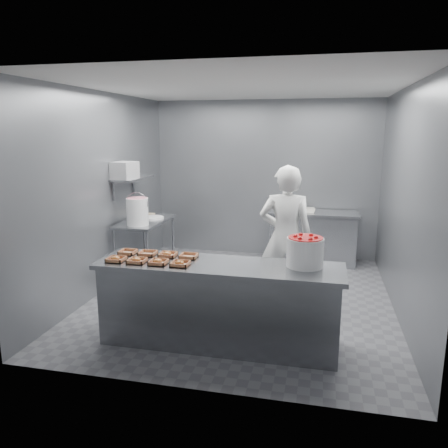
# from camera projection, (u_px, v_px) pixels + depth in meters

# --- Properties ---
(floor) EXTENTS (4.50, 4.50, 0.00)m
(floor) POSITION_uv_depth(u_px,v_px,m) (241.00, 297.00, 6.05)
(floor) COLOR #4C4C51
(floor) RESTS_ON ground
(ceiling) EXTENTS (4.50, 4.50, 0.00)m
(ceiling) POSITION_uv_depth(u_px,v_px,m) (243.00, 87.00, 5.46)
(ceiling) COLOR white
(ceiling) RESTS_ON wall_back
(wall_back) EXTENTS (4.00, 0.04, 2.80)m
(wall_back) POSITION_uv_depth(u_px,v_px,m) (265.00, 179.00, 7.90)
(wall_back) COLOR slate
(wall_back) RESTS_ON ground
(wall_left) EXTENTS (0.04, 4.50, 2.80)m
(wall_left) POSITION_uv_depth(u_px,v_px,m) (104.00, 193.00, 6.18)
(wall_left) COLOR slate
(wall_left) RESTS_ON ground
(wall_right) EXTENTS (0.04, 4.50, 2.80)m
(wall_right) POSITION_uv_depth(u_px,v_px,m) (404.00, 203.00, 5.32)
(wall_right) COLOR slate
(wall_right) RESTS_ON ground
(service_counter) EXTENTS (2.60, 0.70, 0.90)m
(service_counter) POSITION_uv_depth(u_px,v_px,m) (219.00, 304.00, 4.66)
(service_counter) COLOR slate
(service_counter) RESTS_ON ground
(prep_table) EXTENTS (0.60, 1.20, 0.90)m
(prep_table) POSITION_uv_depth(u_px,v_px,m) (145.00, 239.00, 6.85)
(prep_table) COLOR slate
(prep_table) RESTS_ON ground
(back_counter) EXTENTS (1.50, 0.60, 0.90)m
(back_counter) POSITION_uv_depth(u_px,v_px,m) (313.00, 237.00, 7.57)
(back_counter) COLOR slate
(back_counter) RESTS_ON ground
(wall_shelf) EXTENTS (0.35, 0.90, 0.03)m
(wall_shelf) POSITION_uv_depth(u_px,v_px,m) (133.00, 178.00, 6.68)
(wall_shelf) COLOR slate
(wall_shelf) RESTS_ON wall_left
(tray_0) EXTENTS (0.19, 0.18, 0.06)m
(tray_0) POSITION_uv_depth(u_px,v_px,m) (116.00, 259.00, 4.66)
(tray_0) COLOR tan
(tray_0) RESTS_ON service_counter
(tray_1) EXTENTS (0.19, 0.18, 0.06)m
(tray_1) POSITION_uv_depth(u_px,v_px,m) (137.00, 260.00, 4.61)
(tray_1) COLOR tan
(tray_1) RESTS_ON service_counter
(tray_2) EXTENTS (0.19, 0.18, 0.06)m
(tray_2) POSITION_uv_depth(u_px,v_px,m) (158.00, 262.00, 4.56)
(tray_2) COLOR tan
(tray_2) RESTS_ON service_counter
(tray_3) EXTENTS (0.19, 0.18, 0.06)m
(tray_3) POSITION_uv_depth(u_px,v_px,m) (180.00, 263.00, 4.51)
(tray_3) COLOR tan
(tray_3) RESTS_ON service_counter
(tray_4) EXTENTS (0.19, 0.18, 0.04)m
(tray_4) POSITION_uv_depth(u_px,v_px,m) (128.00, 252.00, 4.94)
(tray_4) COLOR tan
(tray_4) RESTS_ON service_counter
(tray_5) EXTENTS (0.19, 0.18, 0.04)m
(tray_5) POSITION_uv_depth(u_px,v_px,m) (148.00, 253.00, 4.89)
(tray_5) COLOR tan
(tray_5) RESTS_ON service_counter
(tray_6) EXTENTS (0.19, 0.18, 0.06)m
(tray_6) POSITION_uv_depth(u_px,v_px,m) (168.00, 254.00, 4.84)
(tray_6) COLOR tan
(tray_6) RESTS_ON service_counter
(tray_7) EXTENTS (0.19, 0.18, 0.04)m
(tray_7) POSITION_uv_depth(u_px,v_px,m) (189.00, 256.00, 4.78)
(tray_7) COLOR tan
(tray_7) RESTS_ON service_counter
(worker) EXTENTS (0.69, 0.47, 1.85)m
(worker) POSITION_uv_depth(u_px,v_px,m) (286.00, 237.00, 5.58)
(worker) COLOR silver
(worker) RESTS_ON ground
(strawberry_tub) EXTENTS (0.37, 0.37, 0.31)m
(strawberry_tub) POSITION_uv_depth(u_px,v_px,m) (305.00, 251.00, 4.45)
(strawberry_tub) COLOR white
(strawberry_tub) RESTS_ON service_counter
(glaze_bucket) EXTENTS (0.33, 0.32, 0.49)m
(glaze_bucket) POSITION_uv_depth(u_px,v_px,m) (137.00, 211.00, 6.39)
(glaze_bucket) COLOR white
(glaze_bucket) RESTS_ON prep_table
(bucket_lid) EXTENTS (0.42, 0.42, 0.03)m
(bucket_lid) POSITION_uv_depth(u_px,v_px,m) (153.00, 218.00, 6.92)
(bucket_lid) COLOR white
(bucket_lid) RESTS_ON prep_table
(rag) EXTENTS (0.16, 0.14, 0.02)m
(rag) POSITION_uv_depth(u_px,v_px,m) (150.00, 214.00, 7.22)
(rag) COLOR #CCB28C
(rag) RESTS_ON prep_table
(appliance) EXTENTS (0.35, 0.39, 0.25)m
(appliance) POSITION_uv_depth(u_px,v_px,m) (125.00, 170.00, 6.40)
(appliance) COLOR gray
(appliance) RESTS_ON wall_shelf
(paper_stack) EXTENTS (0.30, 0.23, 0.06)m
(paper_stack) POSITION_uv_depth(u_px,v_px,m) (306.00, 210.00, 7.50)
(paper_stack) COLOR silver
(paper_stack) RESTS_ON back_counter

